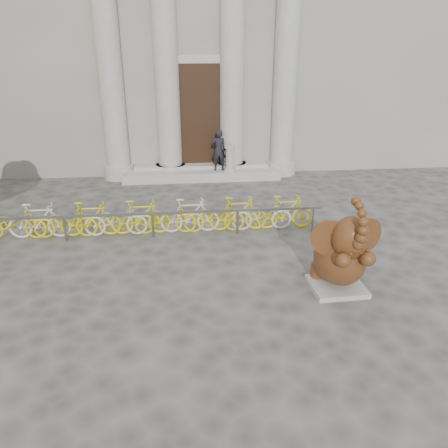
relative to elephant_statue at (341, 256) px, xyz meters
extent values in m
plane|color=#474442|center=(-2.52, -0.92, -0.82)|extent=(80.00, 80.00, 0.00)
cube|color=gray|center=(-2.52, 14.08, 5.18)|extent=(22.00, 10.00, 12.00)
cube|color=black|center=(-2.52, 9.00, 1.48)|extent=(2.40, 0.16, 4.00)
cylinder|color=#A8A59E|center=(-5.72, 8.88, 3.18)|extent=(0.90, 0.90, 8.00)
cylinder|color=#A8A59E|center=(-3.72, 8.88, 3.18)|extent=(0.90, 0.90, 8.00)
cylinder|color=#A8A59E|center=(-1.32, 8.88, 3.18)|extent=(0.90, 0.90, 8.00)
cylinder|color=#A8A59E|center=(0.68, 8.88, 3.18)|extent=(0.90, 0.90, 8.00)
cube|color=#A8A59E|center=(-2.52, 8.48, -0.64)|extent=(6.00, 1.20, 0.36)
cube|color=#A8A59E|center=(0.00, 0.04, -0.76)|extent=(1.17, 1.06, 0.11)
ellipsoid|color=black|center=(-0.01, 0.28, -0.37)|extent=(0.98, 0.94, 0.72)
ellipsoid|color=black|center=(0.00, 0.06, -0.05)|extent=(1.14, 1.40, 1.17)
cylinder|color=black|center=(-0.32, 0.42, -0.56)|extent=(0.35, 0.35, 0.29)
cylinder|color=black|center=(0.29, 0.44, -0.56)|extent=(0.35, 0.35, 0.29)
cylinder|color=black|center=(-0.23, -0.40, 0.17)|extent=(0.30, 0.68, 0.45)
cylinder|color=black|center=(0.26, -0.38, 0.17)|extent=(0.30, 0.68, 0.45)
ellipsoid|color=black|center=(0.01, -0.35, 0.58)|extent=(0.79, 0.75, 0.90)
cylinder|color=black|center=(-0.37, -0.23, 0.53)|extent=(0.75, 0.26, 0.77)
cylinder|color=black|center=(0.39, -0.20, 0.53)|extent=(0.74, 0.32, 0.77)
cone|color=beige|center=(-0.11, -0.58, 0.40)|extent=(0.15, 0.27, 0.12)
cone|color=beige|center=(0.16, -0.57, 0.40)|extent=(0.13, 0.27, 0.12)
cube|color=slate|center=(-4.12, 3.13, -0.12)|extent=(9.31, 0.06, 0.06)
cylinder|color=slate|center=(-6.45, 3.13, -0.47)|extent=(0.06, 0.06, 0.70)
cylinder|color=slate|center=(-4.12, 3.13, -0.47)|extent=(0.06, 0.06, 0.70)
cylinder|color=slate|center=(-1.79, 3.13, -0.47)|extent=(0.06, 0.06, 0.70)
cylinder|color=slate|center=(0.34, 3.13, -0.47)|extent=(0.06, 0.06, 0.70)
imported|color=yellow|center=(-7.84, 3.38, -0.32)|extent=(1.70, 0.50, 1.00)
imported|color=beige|center=(-7.16, 3.38, -0.32)|extent=(1.66, 0.47, 1.00)
imported|color=yellow|center=(-6.49, 3.38, -0.32)|extent=(1.70, 0.50, 1.00)
imported|color=yellow|center=(-5.81, 3.38, -0.32)|extent=(1.66, 0.47, 1.00)
imported|color=beige|center=(-5.14, 3.38, -0.32)|extent=(1.70, 0.50, 1.00)
imported|color=yellow|center=(-4.46, 3.38, -0.32)|extent=(1.66, 0.47, 1.00)
imported|color=yellow|center=(-3.78, 3.38, -0.32)|extent=(1.70, 0.50, 1.00)
imported|color=beige|center=(-3.11, 3.38, -0.32)|extent=(1.66, 0.47, 1.00)
imported|color=yellow|center=(-2.43, 3.38, -0.32)|extent=(1.70, 0.50, 1.00)
imported|color=yellow|center=(-1.75, 3.38, -0.32)|extent=(1.66, 0.47, 1.00)
imported|color=beige|center=(-1.08, 3.38, -0.32)|extent=(1.70, 0.50, 1.00)
imported|color=yellow|center=(-0.40, 3.38, -0.32)|extent=(1.66, 0.47, 1.00)
imported|color=black|center=(-1.87, 8.32, 0.32)|extent=(0.59, 0.41, 1.56)
cylinder|color=#A8A59E|center=(-1.47, 8.18, -0.40)|extent=(0.41, 0.41, 0.12)
cylinder|color=#A8A59E|center=(-1.47, 8.18, 0.00)|extent=(0.28, 0.28, 0.91)
cylinder|color=#A8A59E|center=(-1.47, 8.18, 0.48)|extent=(0.41, 0.41, 0.10)
camera|label=1|loc=(-3.24, -7.89, 4.21)|focal=35.00mm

